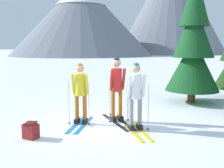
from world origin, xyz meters
name	(u,v)px	position (x,y,z in m)	size (l,w,h in m)	color
ground_plane	(109,124)	(0.00, 0.00, 0.00)	(400.00, 400.00, 0.00)	white
skier_in_yellow	(81,90)	(-0.76, -0.04, 0.93)	(0.61, 1.62, 1.65)	#1E84D1
skier_in_red	(117,86)	(0.18, 0.31, 0.99)	(1.09, 1.71, 1.79)	black
skier_in_white	(136,93)	(0.71, -0.43, 0.95)	(0.81, 1.66, 1.70)	yellow
pine_tree_near	(193,44)	(2.74, 3.17, 2.17)	(1.97, 1.97, 4.75)	#51381E
backpack_on_snow_front	(31,131)	(-1.64, -1.33, 0.19)	(0.39, 0.34, 0.38)	maroon
mountain_ridge_distant	(137,8)	(-0.16, 66.76, 12.33)	(55.25, 49.05, 28.95)	slate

